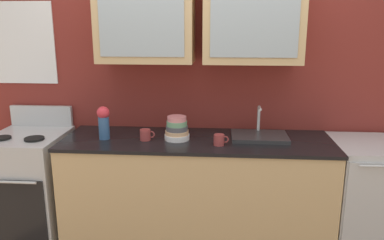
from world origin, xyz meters
The scene contains 9 objects.
back_wall_unit centered at (-0.01, 0.32, 1.45)m, with size 3.82×0.45×2.54m.
counter centered at (0.00, 0.00, 0.46)m, with size 2.11×0.67×0.91m.
stove_range centered at (-1.39, 0.00, 0.46)m, with size 0.58×0.68×1.09m.
sink_faucet centered at (0.49, 0.06, 0.93)m, with size 0.44×0.32×0.24m.
bowl_stack centered at (-0.16, -0.02, 1.00)m, with size 0.19×0.19×0.18m.
vase centered at (-0.72, -0.05, 1.06)m, with size 0.10×0.10×0.26m.
cup_near_sink centered at (0.18, -0.14, 0.95)m, with size 0.11×0.08×0.08m.
cup_near_bowls centered at (-0.40, -0.06, 0.96)m, with size 0.12×0.08×0.09m.
dishwasher centered at (1.34, 0.00, 0.46)m, with size 0.57×0.65×0.91m.
Camera 1 is at (0.19, -2.88, 1.80)m, focal length 36.08 mm.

